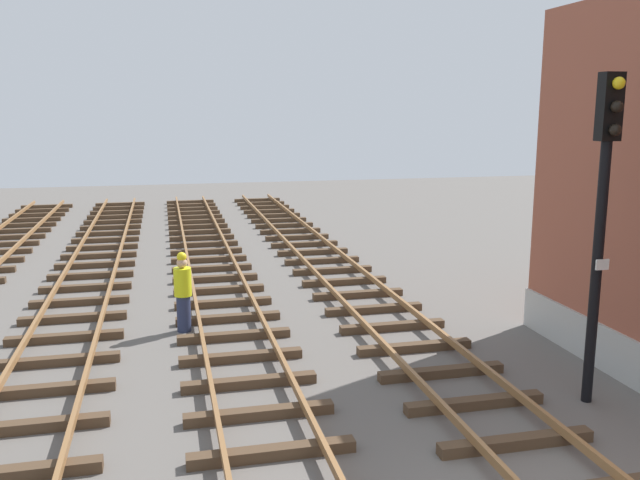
{
  "coord_description": "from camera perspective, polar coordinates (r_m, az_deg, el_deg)",
  "views": [
    {
      "loc": [
        -4.49,
        -6.39,
        5.05
      ],
      "look_at": [
        -1.09,
        8.17,
        2.14
      ],
      "focal_mm": 37.87,
      "sensor_mm": 36.0,
      "label": 1
    }
  ],
  "objects": [
    {
      "name": "track_worker_foreground",
      "position": [
        15.8,
        -11.5,
        -4.35
      ],
      "size": [
        0.4,
        0.4,
        1.87
      ],
      "color": "#262D4C",
      "rests_on": "ground"
    },
    {
      "name": "signal_mast",
      "position": [
        12.15,
        22.77,
        2.93
      ],
      "size": [
        0.36,
        0.4,
        5.64
      ],
      "color": "black",
      "rests_on": "ground"
    }
  ]
}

